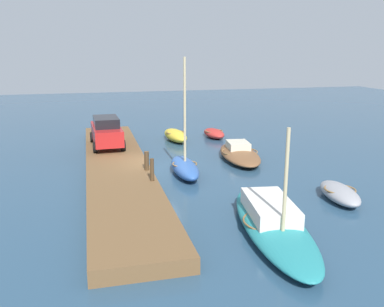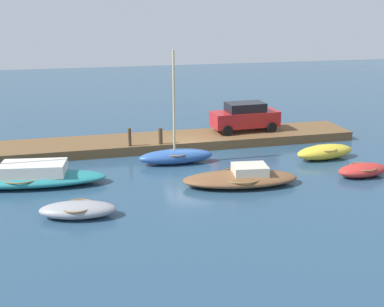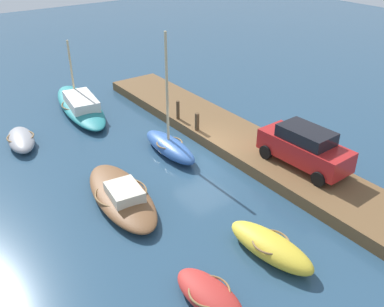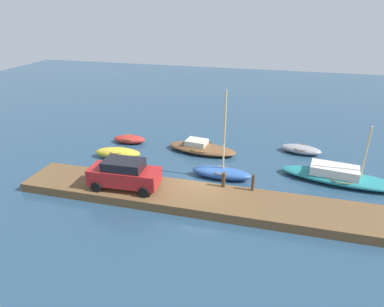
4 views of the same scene
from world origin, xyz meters
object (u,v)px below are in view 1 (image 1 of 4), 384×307
(rowboat_yellow, at_px, (175,135))
(mooring_post_mid_west, at_px, (152,170))
(rowboat_blue, at_px, (185,167))
(mooring_post_west, at_px, (147,161))
(parked_car, at_px, (106,131))
(motorboat_brown, at_px, (239,153))
(rowboat_grey, at_px, (340,193))
(sailboat_teal, at_px, (272,221))
(dinghy_red, at_px, (214,133))

(rowboat_yellow, xyz_separation_m, mooring_post_mid_west, (10.28, -3.20, 0.65))
(rowboat_blue, distance_m, mooring_post_west, 2.14)
(rowboat_blue, bearing_deg, mooring_post_west, -75.60)
(rowboat_blue, relative_size, parked_car, 1.41)
(mooring_post_mid_west, distance_m, parked_car, 7.57)
(parked_car, bearing_deg, motorboat_brown, 66.54)
(rowboat_grey, bearing_deg, sailboat_teal, -51.37)
(motorboat_brown, bearing_deg, parked_car, -104.04)
(rowboat_yellow, distance_m, mooring_post_mid_west, 10.79)
(motorboat_brown, bearing_deg, mooring_post_west, -57.70)
(sailboat_teal, relative_size, dinghy_red, 2.86)
(sailboat_teal, xyz_separation_m, rowboat_yellow, (-15.55, -0.25, -0.01))
(motorboat_brown, bearing_deg, rowboat_blue, -52.06)
(sailboat_teal, xyz_separation_m, parked_car, (-12.65, -5.10, 1.05))
(motorboat_brown, height_order, parked_car, parked_car)
(mooring_post_west, bearing_deg, dinghy_red, 145.45)
(parked_car, bearing_deg, rowboat_grey, 39.42)
(mooring_post_west, height_order, parked_car, parked_car)
(rowboat_grey, height_order, dinghy_red, dinghy_red)
(motorboat_brown, distance_m, dinghy_red, 6.19)
(dinghy_red, relative_size, parked_car, 0.65)
(rowboat_blue, bearing_deg, sailboat_teal, 12.32)
(dinghy_red, xyz_separation_m, mooring_post_west, (8.95, -6.16, 0.68))
(dinghy_red, bearing_deg, rowboat_blue, -30.41)
(motorboat_brown, xyz_separation_m, mooring_post_west, (2.77, -5.84, 0.65))
(sailboat_teal, distance_m, dinghy_red, 16.19)
(rowboat_yellow, height_order, parked_car, parked_car)
(rowboat_grey, bearing_deg, rowboat_yellow, -151.65)
(rowboat_grey, xyz_separation_m, rowboat_blue, (-5.18, -5.63, 0.13))
(rowboat_grey, height_order, mooring_post_west, mooring_post_west)
(rowboat_yellow, xyz_separation_m, rowboat_blue, (8.07, -1.19, 0.04))
(mooring_post_west, bearing_deg, rowboat_grey, 58.34)
(rowboat_yellow, distance_m, dinghy_red, 2.99)
(parked_car, bearing_deg, dinghy_red, 110.52)
(rowboat_yellow, height_order, mooring_post_mid_west, mooring_post_mid_west)
(rowboat_grey, relative_size, rowboat_blue, 0.54)
(rowboat_blue, height_order, parked_car, rowboat_blue)
(motorboat_brown, relative_size, parked_car, 1.34)
(mooring_post_west, bearing_deg, sailboat_teal, 26.25)
(motorboat_brown, height_order, rowboat_yellow, motorboat_brown)
(rowboat_grey, xyz_separation_m, parked_car, (-10.35, -9.28, 1.14))
(rowboat_grey, distance_m, mooring_post_west, 9.00)
(rowboat_grey, bearing_deg, mooring_post_west, -111.81)
(sailboat_teal, distance_m, rowboat_blue, 7.61)
(parked_car, bearing_deg, mooring_post_west, 13.77)
(rowboat_grey, bearing_deg, rowboat_blue, -122.75)
(rowboat_grey, relative_size, dinghy_red, 1.17)
(rowboat_blue, relative_size, mooring_post_west, 6.37)
(parked_car, bearing_deg, sailboat_teal, 19.49)
(rowboat_blue, xyz_separation_m, mooring_post_mid_west, (2.21, -2.01, 0.61))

